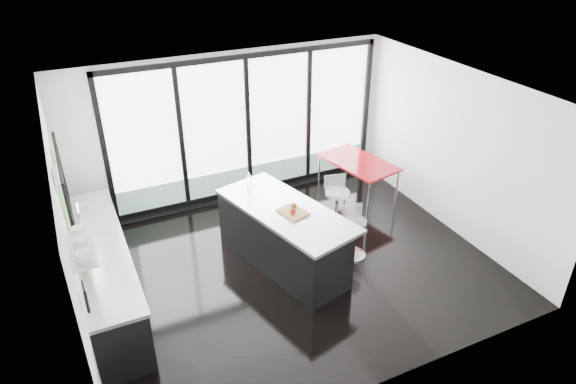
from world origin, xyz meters
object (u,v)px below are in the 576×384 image
island (282,237)px  bar_stool_near (353,238)px  bar_stool_far (336,211)px  red_table (357,180)px

island → bar_stool_near: island is taller
bar_stool_far → red_table: 1.21m
bar_stool_far → island: bearing=-147.8°
island → bar_stool_near: (1.10, -0.31, -0.15)m
island → bar_stool_near: bearing=-15.6°
bar_stool_near → bar_stool_far: (0.14, 0.78, 0.04)m
island → bar_stool_far: 1.33m
bar_stool_far → red_table: (0.91, 0.80, 0.01)m
bar_stool_near → red_table: 1.89m
red_table → bar_stool_near: bearing=-123.5°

